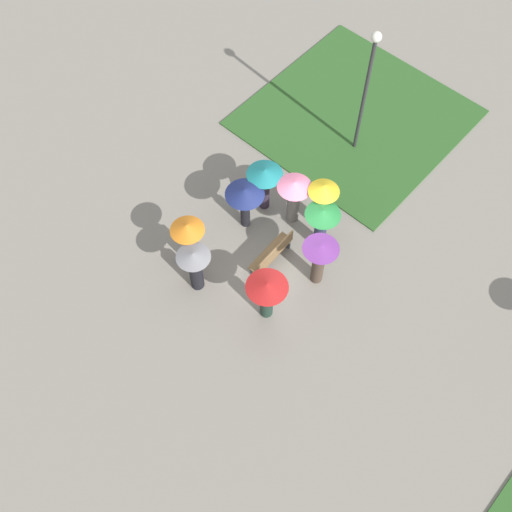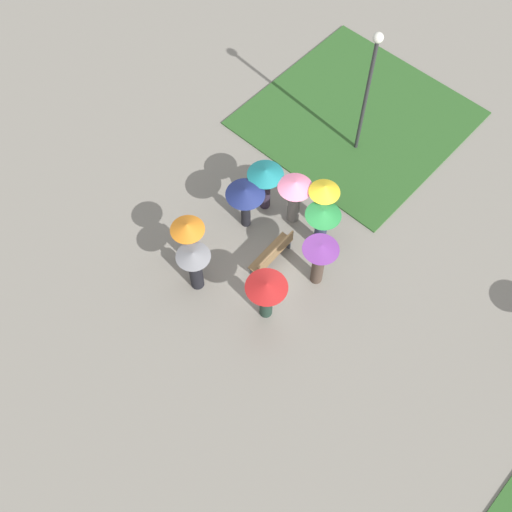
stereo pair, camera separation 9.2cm
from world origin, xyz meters
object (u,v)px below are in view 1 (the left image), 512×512
Objects in this scene: lamp_post at (368,80)px; crowd_person_grey at (195,265)px; park_bench at (272,254)px; crowd_person_teal at (265,179)px; crowd_person_red at (267,292)px; crowd_person_pink at (294,194)px; crowd_person_green at (322,221)px; crowd_person_yellow at (323,198)px; crowd_person_navy at (245,197)px; crowd_person_orange at (188,236)px; crowd_person_purple at (320,256)px.

lamp_post is 7.62m from crowd_person_grey.
park_bench is 2.31m from crowd_person_teal.
crowd_person_red is 3.44m from crowd_person_pink.
lamp_post is (-5.28, -0.91, 2.62)m from park_bench.
crowd_person_grey reaches higher than crowd_person_green.
crowd_person_yellow reaches higher than park_bench.
crowd_person_navy is at bearing 38.45° from crowd_person_grey.
crowd_person_yellow is 1.09× the size of crowd_person_grey.
lamp_post reaches higher than crowd_person_red.
crowd_person_green is (-3.05, 2.49, -0.10)m from crowd_person_orange.
crowd_person_purple reaches higher than crowd_person_navy.
crowd_person_red is at bearing -172.80° from crowd_person_pink.
crowd_person_green is at bearing 141.57° from crowd_person_navy.
crowd_person_grey is at bearing -31.11° from park_bench.
crowd_person_teal is at bearing -77.82° from crowd_person_red.
crowd_person_navy is 0.99× the size of crowd_person_teal.
park_bench is 1.90m from crowd_person_navy.
crowd_person_purple reaches higher than crowd_person_red.
crowd_person_red is at bearing 35.32° from crowd_person_orange.
crowd_person_purple is 1.24m from crowd_person_green.
crowd_person_green reaches higher than crowd_person_red.
lamp_post is at bearing -159.86° from crowd_person_navy.
crowd_person_yellow is 1.02× the size of crowd_person_orange.
crowd_person_purple reaches higher than crowd_person_grey.
park_bench is at bearing -84.84° from crowd_person_red.
crowd_person_purple reaches higher than crowd_person_pink.
crowd_person_pink is at bearing -92.69° from crowd_person_red.
crowd_person_pink is (-3.24, 1.25, -0.06)m from crowd_person_orange.
park_bench is 0.91× the size of crowd_person_teal.
park_bench is 0.89× the size of crowd_person_pink.
crowd_person_yellow reaches higher than crowd_person_pink.
crowd_person_purple is 2.31m from crowd_person_pink.
crowd_person_grey is (3.54, -1.77, -0.09)m from crowd_person_green.
lamp_post is 2.74× the size of crowd_person_red.
crowd_person_grey is at bearing -121.20° from crowd_person_green.
crowd_person_purple is 0.99× the size of crowd_person_orange.
crowd_person_red is (1.89, 2.56, -0.15)m from crowd_person_navy.
park_bench is 0.91× the size of crowd_person_grey.
crowd_person_red is (1.85, -0.37, -0.03)m from crowd_person_purple.
crowd_person_purple is 1.04× the size of crowd_person_pink.
park_bench is 1.94m from crowd_person_pink.
crowd_person_orange is at bearing -134.02° from crowd_person_green.
crowd_person_purple is 1.07× the size of crowd_person_green.
lamp_post reaches higher than crowd_person_yellow.
park_bench is at bearing 100.27° from crowd_person_navy.
crowd_person_orange is 3.48m from crowd_person_pink.
crowd_person_teal is 0.98× the size of crowd_person_pink.
crowd_person_purple is at bearing -58.69° from crowd_person_green.
crowd_person_yellow is 1.10× the size of crowd_person_navy.
crowd_person_green is at bearing 153.87° from park_bench.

